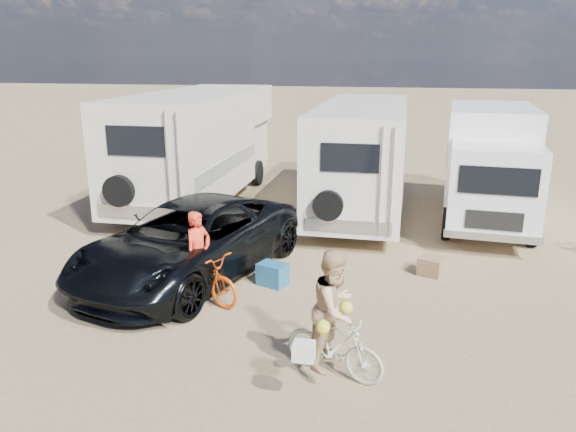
% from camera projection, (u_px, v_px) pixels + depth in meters
% --- Properties ---
extents(ground, '(140.00, 140.00, 0.00)m').
position_uv_depth(ground, '(328.00, 325.00, 9.43)').
color(ground, '#9E845E').
rests_on(ground, ground).
extents(rv_main, '(2.40, 7.57, 3.11)m').
position_uv_depth(rv_main, '(362.00, 159.00, 15.86)').
color(rv_main, white).
rests_on(rv_main, ground).
extents(rv_left, '(2.72, 8.19, 3.35)m').
position_uv_depth(rv_left, '(199.00, 148.00, 16.98)').
color(rv_left, beige).
rests_on(rv_left, ground).
extents(box_truck, '(2.70, 6.09, 3.07)m').
position_uv_depth(box_truck, '(489.00, 167.00, 14.80)').
color(box_truck, white).
rests_on(box_truck, ground).
extents(dark_suv, '(4.06, 6.08, 1.55)m').
position_uv_depth(dark_suv, '(190.00, 241.00, 11.30)').
color(dark_suv, black).
rests_on(dark_suv, ground).
extents(bike_man, '(1.97, 1.37, 0.98)m').
position_uv_depth(bike_man, '(200.00, 276.00, 10.28)').
color(bike_man, '#CF4208').
rests_on(bike_man, ground).
extents(bike_woman, '(1.59, 0.95, 0.92)m').
position_uv_depth(bike_woman, '(334.00, 346.00, 7.86)').
color(bike_woman, '#B8C0A3').
rests_on(bike_woman, ground).
extents(rider_man, '(0.57, 0.67, 1.55)m').
position_uv_depth(rider_man, '(199.00, 261.00, 10.20)').
color(rider_man, '#F23D23').
rests_on(rider_man, ground).
extents(rider_woman, '(0.91, 1.02, 1.72)m').
position_uv_depth(rider_woman, '(335.00, 321.00, 7.74)').
color(rider_woman, tan).
rests_on(rider_woman, ground).
extents(cooler, '(0.67, 0.58, 0.45)m').
position_uv_depth(cooler, '(273.00, 274.00, 11.04)').
color(cooler, '#1E5784').
rests_on(cooler, ground).
extents(crate, '(0.61, 0.61, 0.38)m').
position_uv_depth(crate, '(431.00, 266.00, 11.56)').
color(crate, '#866144').
rests_on(crate, ground).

